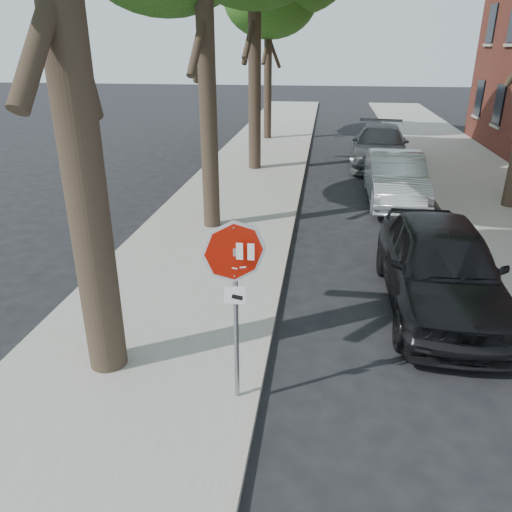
% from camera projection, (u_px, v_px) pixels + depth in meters
% --- Properties ---
extents(ground, '(120.00, 120.00, 0.00)m').
position_uv_depth(ground, '(287.00, 406.00, 6.97)').
color(ground, black).
rests_on(ground, ground).
extents(sidewalk_left, '(4.00, 55.00, 0.12)m').
position_uv_depth(sidewalk_left, '(244.00, 181.00, 18.20)').
color(sidewalk_left, gray).
rests_on(sidewalk_left, ground).
extents(sidewalk_right, '(4.00, 55.00, 0.12)m').
position_uv_depth(sidewalk_right, '(488.00, 190.00, 17.14)').
color(sidewalk_right, gray).
rests_on(sidewalk_right, ground).
extents(curb_left, '(0.12, 55.00, 0.13)m').
position_uv_depth(curb_left, '(301.00, 183.00, 17.94)').
color(curb_left, '#9E9384').
rests_on(curb_left, ground).
extents(curb_right, '(0.12, 55.00, 0.13)m').
position_uv_depth(curb_right, '(427.00, 188.00, 17.39)').
color(curb_right, '#9E9384').
rests_on(curb_right, ground).
extents(stop_sign, '(0.76, 0.34, 2.61)m').
position_uv_depth(stop_sign, '(235.00, 279.00, 6.27)').
color(stop_sign, gray).
rests_on(stop_sign, sidewalk_left).
extents(car_a, '(2.03, 4.98, 1.69)m').
position_uv_depth(car_a, '(440.00, 266.00, 9.34)').
color(car_a, black).
rests_on(car_a, ground).
extents(car_b, '(1.64, 4.70, 1.55)m').
position_uv_depth(car_b, '(395.00, 178.00, 15.76)').
color(car_b, '#ABAFB3').
rests_on(car_b, ground).
extents(car_c, '(2.72, 5.69, 1.60)m').
position_uv_depth(car_c, '(380.00, 146.00, 20.68)').
color(car_c, '#47484C').
rests_on(car_c, ground).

